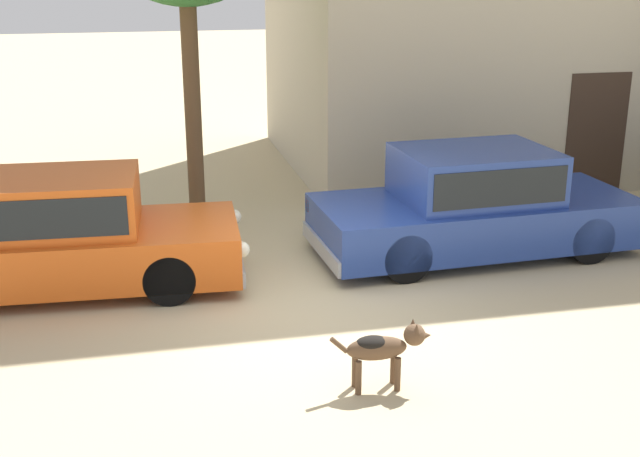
{
  "coord_description": "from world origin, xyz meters",
  "views": [
    {
      "loc": [
        -1.81,
        -8.69,
        3.89
      ],
      "look_at": [
        0.21,
        0.2,
        0.9
      ],
      "focal_mm": 46.12,
      "sensor_mm": 36.0,
      "label": 1
    }
  ],
  "objects": [
    {
      "name": "ground_plane",
      "position": [
        0.0,
        0.0,
        0.0
      ],
      "size": [
        80.0,
        80.0,
        0.0
      ],
      "primitive_type": "plane",
      "color": "tan"
    },
    {
      "name": "parked_sedan_nearest",
      "position": [
        -2.8,
        1.29,
        0.71
      ],
      "size": [
        4.51,
        1.93,
        1.44
      ],
      "rotation": [
        0.0,
        0.0,
        -0.06
      ],
      "color": "#D15619",
      "rests_on": "ground_plane"
    },
    {
      "name": "parked_sedan_second",
      "position": [
        2.66,
        1.39,
        0.72
      ],
      "size": [
        4.6,
        2.0,
        1.46
      ],
      "rotation": [
        0.0,
        0.0,
        0.04
      ],
      "color": "navy",
      "rests_on": "ground_plane"
    },
    {
      "name": "stray_dog_spotted",
      "position": [
        0.32,
        -2.02,
        0.43
      ],
      "size": [
        0.98,
        0.23,
        0.67
      ],
      "rotation": [
        0.0,
        0.0,
        6.24
      ],
      "color": "brown",
      "rests_on": "ground_plane"
    }
  ]
}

